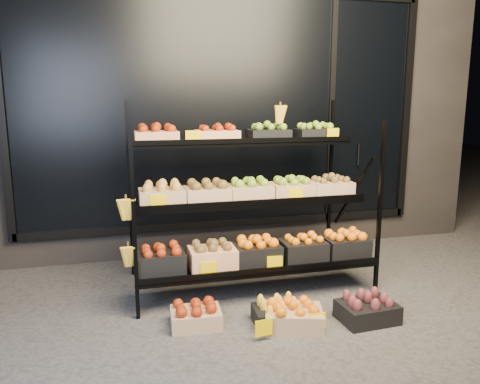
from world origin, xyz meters
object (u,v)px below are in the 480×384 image
object	(u,v)px
floor_crate_midleft	(279,312)
floor_crate_midright	(294,315)
display_rack	(250,201)
floor_crate_left	(196,315)

from	to	relation	value
floor_crate_midleft	floor_crate_midright	xyz separation A→B (m)	(0.09, -0.09, 0.01)
display_rack	floor_crate_midleft	size ratio (longest dim) A/B	5.60
floor_crate_left	floor_crate_midleft	distance (m)	0.62
floor_crate_midleft	floor_crate_midright	size ratio (longest dim) A/B	0.79
display_rack	floor_crate_midright	xyz separation A→B (m)	(0.10, -0.86, -0.69)
floor_crate_midleft	floor_crate_left	bearing A→B (deg)	173.03
floor_crate_midright	floor_crate_midleft	bearing A→B (deg)	152.75
display_rack	floor_crate_midleft	world-z (taller)	display_rack
floor_crate_left	display_rack	bearing A→B (deg)	51.10
floor_crate_midright	floor_crate_left	bearing A→B (deg)	-179.07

